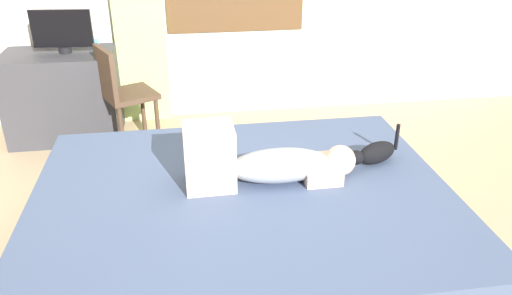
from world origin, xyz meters
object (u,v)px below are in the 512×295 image
(cat, at_px, (374,153))
(person_lying, at_px, (262,162))
(desk, at_px, (64,96))
(cup, at_px, (95,45))
(chair_by_desk, at_px, (121,91))
(bed, at_px, (244,230))
(tv_monitor, at_px, (62,31))

(cat, bearing_deg, person_lying, -171.81)
(person_lying, xyz_separation_m, desk, (-1.40, 1.88, -0.24))
(cat, xyz_separation_m, cup, (-1.76, 1.83, 0.22))
(cup, relative_size, chair_by_desk, 0.10)
(bed, distance_m, person_lying, 0.39)
(person_lying, xyz_separation_m, tv_monitor, (-1.33, 1.88, 0.32))
(bed, bearing_deg, tv_monitor, 121.49)
(bed, distance_m, cup, 2.31)
(person_lying, xyz_separation_m, cup, (-1.09, 1.93, 0.18))
(cup, bearing_deg, person_lying, -60.42)
(desk, height_order, cup, cup)
(cat, bearing_deg, bed, -166.43)
(bed, height_order, cup, cup)
(bed, distance_m, tv_monitor, 2.41)
(bed, xyz_separation_m, tv_monitor, (-1.21, 1.98, 0.68))
(cup, height_order, chair_by_desk, chair_by_desk)
(desk, bearing_deg, person_lying, -53.27)
(cup, bearing_deg, desk, -171.62)
(desk, relative_size, chair_by_desk, 1.05)
(bed, bearing_deg, desk, 123.06)
(cat, distance_m, cup, 2.55)
(chair_by_desk, bearing_deg, desk, 147.08)
(person_lying, distance_m, cat, 0.68)
(chair_by_desk, bearing_deg, tv_monitor, 142.82)
(bed, height_order, desk, desk)
(person_lying, bearing_deg, chair_by_desk, 119.81)
(person_lying, bearing_deg, tv_monitor, 125.22)
(person_lying, height_order, tv_monitor, tv_monitor)
(tv_monitor, distance_m, cup, 0.28)
(tv_monitor, bearing_deg, chair_by_desk, -37.18)
(person_lying, relative_size, tv_monitor, 1.95)
(cat, bearing_deg, chair_by_desk, 137.03)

